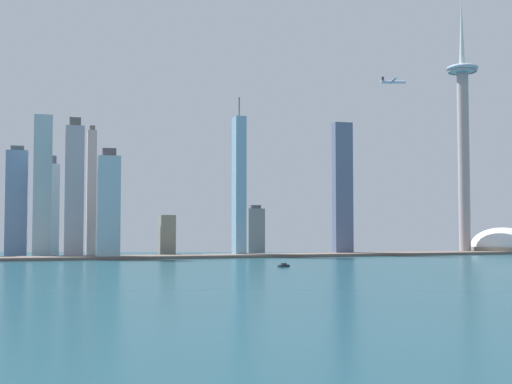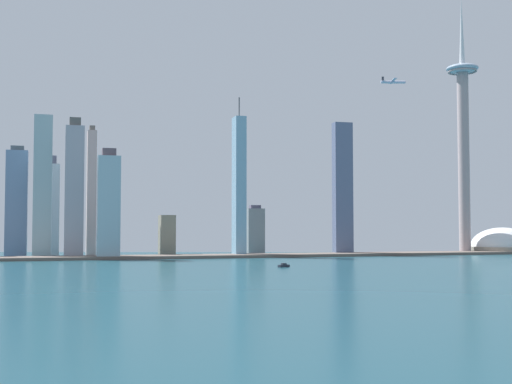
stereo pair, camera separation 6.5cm
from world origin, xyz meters
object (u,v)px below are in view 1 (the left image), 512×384
skyscraper_2 (469,211)px  airplane (393,82)px  skyscraper_3 (50,208)px  skyscraper_4 (343,189)px  skyscraper_0 (255,231)px  skyscraper_9 (167,236)px  skyscraper_11 (109,206)px  stadium_dome (503,247)px  skyscraper_1 (43,186)px  observation_tower (463,126)px  skyscraper_5 (91,192)px  skyscraper_7 (16,203)px  skyscraper_10 (74,190)px  boat_2 (284,266)px  skyscraper_6 (239,186)px

skyscraper_2 → airplane: bearing=-141.4°
skyscraper_3 → skyscraper_4: bearing=-12.0°
skyscraper_0 → skyscraper_9: 125.27m
skyscraper_0 → skyscraper_2: (353.22, 20.59, 30.43)m
skyscraper_2 → skyscraper_11: (-556.50, -99.61, -0.44)m
stadium_dome → airplane: (-232.06, -107.62, 205.16)m
skyscraper_0 → skyscraper_2: bearing=3.3°
skyscraper_1 → skyscraper_11: (75.43, -53.54, -24.93)m
skyscraper_1 → skyscraper_9: size_ratio=3.29×
stadium_dome → skyscraper_11: size_ratio=0.73×
observation_tower → skyscraper_11: size_ratio=2.87×
skyscraper_5 → skyscraper_7: (-92.09, -44.60, -17.32)m
airplane → skyscraper_4: bearing=116.6°
observation_tower → skyscraper_3: observation_tower is taller
skyscraper_10 → skyscraper_11: size_ratio=1.31×
observation_tower → skyscraper_0: observation_tower is taller
skyscraper_2 → skyscraper_9: size_ratio=2.37×
observation_tower → boat_2: observation_tower is taller
skyscraper_0 → skyscraper_11: 220.15m
stadium_dome → skyscraper_11: bearing=-177.2°
skyscraper_4 → skyscraper_6: skyscraper_6 is taller
stadium_dome → skyscraper_4: size_ratio=0.54×
skyscraper_3 → skyscraper_4: (377.45, -80.53, 27.59)m
skyscraper_3 → skyscraper_7: 51.95m
skyscraper_4 → boat_2: bearing=-125.3°
skyscraper_6 → skyscraper_10: bearing=176.7°
airplane → boat_2: bearing=-130.3°
stadium_dome → skyscraper_2: bearing=95.5°
skyscraper_0 → skyscraper_9: bearing=-172.9°
skyscraper_6 → boat_2: size_ratio=16.32×
skyscraper_6 → skyscraper_4: bearing=1.6°
skyscraper_1 → skyscraper_6: (240.59, -30.77, 2.40)m
skyscraper_4 → skyscraper_3: bearing=168.0°
observation_tower → airplane: 206.14m
skyscraper_6 → boat_2: skyscraper_6 is taller
skyscraper_1 → skyscraper_9: skyscraper_1 is taller
skyscraper_4 → skyscraper_5: (-325.40, 92.50, -4.72)m
skyscraper_10 → skyscraper_11: (38.47, -34.48, -19.68)m
skyscraper_7 → skyscraper_9: bearing=-3.4°
observation_tower → skyscraper_6: observation_tower is taller
skyscraper_3 → skyscraper_0: bearing=-6.0°
skyscraper_2 → skyscraper_9: bearing=-175.7°
skyscraper_0 → skyscraper_6: (-38.12, -56.25, 57.33)m
skyscraper_9 → boat_2: (68.97, -267.12, -25.03)m
skyscraper_6 → skyscraper_11: size_ratio=1.57×
skyscraper_9 → skyscraper_11: skyscraper_11 is taller
skyscraper_10 → airplane: airplane is taller
skyscraper_7 → skyscraper_10: size_ratio=0.81×
skyscraper_10 → airplane: size_ratio=5.28×
skyscraper_10 → skyscraper_1: bearing=152.7°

